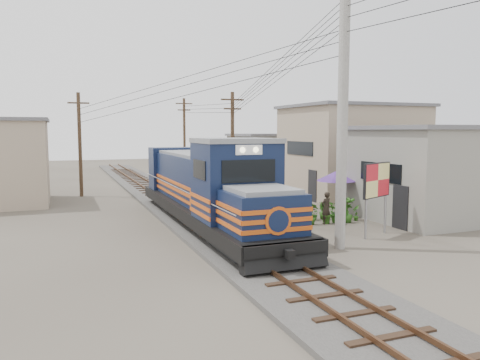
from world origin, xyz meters
name	(u,v)px	position (x,y,z in m)	size (l,w,h in m)	color
ground	(249,254)	(0.00, 0.00, 0.00)	(120.00, 120.00, 0.00)	#473F35
ballast	(182,209)	(0.00, 10.00, 0.08)	(3.60, 70.00, 0.16)	#595651
track	(182,206)	(0.00, 10.00, 0.26)	(1.15, 70.00, 0.12)	#51331E
locomotive	(208,189)	(0.00, 5.11, 1.75)	(2.98, 16.23, 4.02)	black
utility_pole_main	(343,116)	(3.50, -0.50, 5.00)	(0.40, 0.40, 10.00)	#9E9B93
wooden_pole_mid	(232,142)	(4.50, 14.00, 3.68)	(1.60, 0.24, 7.00)	#4C3826
wooden_pole_far	(184,136)	(4.80, 28.00, 3.93)	(1.60, 0.24, 7.50)	#4C3826
wooden_pole_left	(80,142)	(-5.00, 18.00, 3.68)	(1.60, 0.24, 7.00)	#4C3826
power_lines	(185,70)	(-0.14, 8.49, 7.56)	(9.65, 19.00, 3.30)	black
shophouse_front	(437,172)	(11.50, 3.00, 2.36)	(7.35, 6.30, 4.70)	gray
shophouse_mid	(351,150)	(12.50, 12.00, 3.11)	(8.40, 7.35, 6.20)	tan
shophouse_back	(270,158)	(11.00, 22.00, 2.11)	(6.30, 6.30, 4.20)	gray
billboard	(377,182)	(6.09, 0.75, 2.29)	(1.89, 0.94, 3.12)	#99999E
market_umbrella	(336,176)	(7.31, 5.76, 2.04)	(2.14, 2.14, 2.33)	black
vendor	(326,208)	(5.49, 3.75, 0.77)	(0.56, 0.37, 1.55)	black
plant_nursery	(324,212)	(5.82, 4.47, 0.46)	(3.27, 2.99, 1.13)	#295A19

